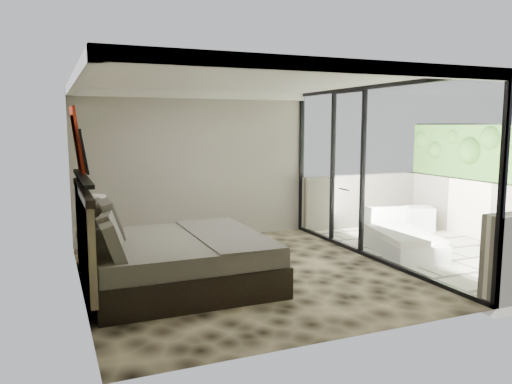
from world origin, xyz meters
name	(u,v)px	position (x,y,z in m)	size (l,w,h in m)	color
floor	(244,274)	(0.00, 0.00, 0.00)	(5.00, 5.00, 0.00)	black
ceiling	(243,80)	(0.00, 0.00, 2.79)	(4.50, 5.00, 0.02)	silver
back_wall	(196,166)	(0.00, 2.49, 1.40)	(4.50, 0.02, 2.80)	gray
left_wall	(78,186)	(-2.24, 0.00, 1.40)	(0.02, 5.00, 2.80)	gray
glass_wall	(374,173)	(2.25, 0.00, 1.40)	(0.08, 5.00, 2.80)	white
terrace_slab	(442,253)	(3.75, 0.00, -0.06)	(3.00, 5.00, 0.12)	beige
parapet_far	(500,213)	(5.10, 0.00, 0.55)	(0.30, 5.00, 1.10)	beige
foliage_hedge	(504,154)	(5.10, 0.00, 1.65)	(0.36, 4.60, 1.10)	#3F6F22
picture_ledge	(82,178)	(-2.18, 0.10, 1.50)	(0.12, 2.20, 0.05)	black
bed	(171,258)	(-1.11, -0.14, 0.39)	(2.42, 2.34, 1.34)	black
nightstand	(95,250)	(-1.98, 1.27, 0.25)	(0.51, 0.51, 0.51)	black
table_lamp	(95,209)	(-1.95, 1.24, 0.90)	(0.32, 0.32, 0.59)	black
abstract_canvas	(77,139)	(-2.19, 0.72, 1.97)	(0.04, 0.90, 0.90)	#BB3F10
framed_print	(83,151)	(-2.14, 0.41, 1.82)	(0.03, 0.50, 0.60)	black
ottoman	(420,219)	(4.45, 1.40, 0.25)	(0.50, 0.50, 0.50)	white
lounger	(400,240)	(2.94, 0.13, 0.21)	(1.22, 1.85, 0.67)	white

